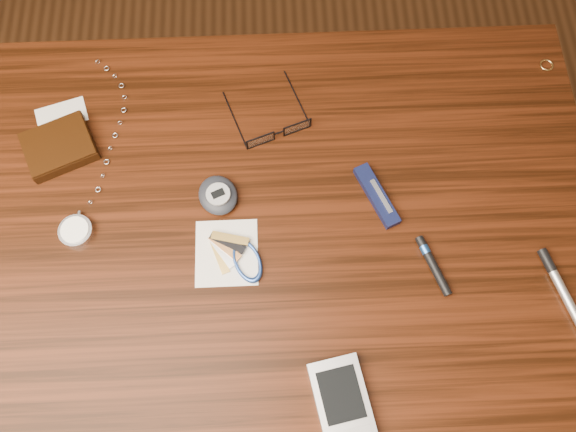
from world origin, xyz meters
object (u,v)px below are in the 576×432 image
wallet_and_card (59,146)px  silver_pen (564,293)px  notepad_keys (237,256)px  pedometer (218,195)px  desk (254,262)px  pocket_watch (78,225)px  pda_phone (343,407)px  pocket_knife (377,196)px  eyeglasses (277,131)px

wallet_and_card → silver_pen: 0.73m
notepad_keys → pedometer: bearing=105.8°
desk → notepad_keys: (-0.02, -0.02, 0.11)m
pocket_watch → pda_phone: pda_phone is taller
pocket_watch → pocket_knife: 0.42m
pocket_watch → pocket_knife: same height
eyeglasses → pocket_knife: (0.14, -0.11, -0.00)m
pedometer → silver_pen: bearing=-19.0°
wallet_and_card → silver_pen: size_ratio=0.98×
wallet_and_card → pocket_knife: bearing=-11.9°
notepad_keys → desk: bearing=48.4°
pocket_watch → pedometer: (0.19, 0.03, 0.00)m
pocket_knife → desk: bearing=-161.7°
wallet_and_card → pedometer: (0.23, -0.09, 0.00)m
wallet_and_card → pedometer: bearing=-20.7°
eyeglasses → notepad_keys: 0.20m
wallet_and_card → pedometer: size_ratio=1.87×
pocket_watch → pda_phone: (0.35, -0.26, 0.00)m
eyeglasses → desk: bearing=-104.8°
pda_phone → wallet_and_card: bearing=135.8°
pocket_knife → wallet_and_card: bearing=168.1°
pedometer → notepad_keys: 0.09m
desk → notepad_keys: bearing=-131.6°
pedometer → eyeglasses: bearing=48.9°
pocket_watch → pda_phone: 0.43m
pocket_watch → notepad_keys: bearing=-13.7°
pocket_watch → wallet_and_card: bearing=106.9°
pda_phone → notepad_keys: size_ratio=1.24×
pocket_knife → eyeglasses: bearing=141.8°
pda_phone → silver_pen: size_ratio=0.87×
pedometer → silver_pen: 0.49m
pocket_watch → pocket_knife: size_ratio=3.09×
pedometer → silver_pen: (0.46, -0.16, -0.01)m
eyeglasses → silver_pen: (0.37, -0.26, -0.00)m
wallet_and_card → pocket_watch: 0.13m
pda_phone → pedometer: pedometer is taller
desk → notepad_keys: size_ratio=9.56×
eyeglasses → pocket_knife: size_ratio=1.35×
pedometer → silver_pen: pedometer is taller
pocket_knife → silver_pen: size_ratio=0.67×
eyeglasses → notepad_keys: bearing=-108.3°
pedometer → notepad_keys: (0.02, -0.09, -0.01)m
silver_pen → pocket_knife: bearing=147.5°
notepad_keys → silver_pen: bearing=-9.1°
notepad_keys → silver_pen: (0.43, -0.07, 0.00)m
pda_phone → pocket_knife: size_ratio=1.30×
eyeglasses → wallet_and_card: bearing=-177.8°
eyeglasses → silver_pen: 0.45m
wallet_and_card → pocket_knife: (0.46, -0.10, -0.00)m
wallet_and_card → silver_pen: bearing=-19.6°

